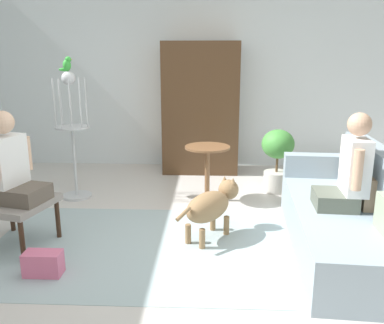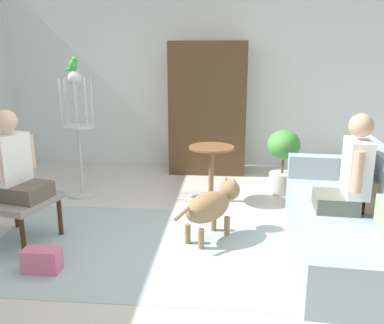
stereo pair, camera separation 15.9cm
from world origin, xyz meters
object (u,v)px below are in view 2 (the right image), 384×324
at_px(person_on_armchair, 15,164).
at_px(handbag, 42,260).
at_px(potted_plant, 283,157).
at_px(armoire_cabinet, 208,108).
at_px(armchair, 5,190).
at_px(couch, 350,219).
at_px(round_end_table, 211,164).
at_px(parrot, 73,64).
at_px(person_on_couch, 351,172).
at_px(bird_cage_stand, 79,134).
at_px(dog, 212,205).

relative_size(person_on_armchair, handbag, 2.73).
relative_size(potted_plant, armoire_cabinet, 0.43).
bearing_deg(armchair, couch, 0.67).
xyz_separation_m(person_on_armchair, round_end_table, (1.71, 1.28, -0.30)).
height_order(parrot, armoire_cabinet, armoire_cabinet).
bearing_deg(handbag, person_on_couch, 12.28).
xyz_separation_m(person_on_couch, parrot, (-2.85, 1.30, 0.86)).
xyz_separation_m(couch, armchair, (-3.12, -0.04, 0.18)).
bearing_deg(armoire_cabinet, person_on_armchair, -121.29).
bearing_deg(bird_cage_stand, armchair, -100.20).
bearing_deg(person_on_armchair, parrot, 86.21).
distance_m(couch, potted_plant, 1.65).
bearing_deg(person_on_armchair, round_end_table, 36.77).
xyz_separation_m(round_end_table, potted_plant, (0.88, 0.39, 0.01)).
relative_size(person_on_armchair, dog, 1.09).
distance_m(person_on_armchair, round_end_table, 2.16).
height_order(dog, handbag, dog).
height_order(bird_cage_stand, parrot, parrot).
distance_m(couch, armchair, 3.13).
relative_size(person_on_armchair, round_end_table, 1.19).
height_order(person_on_couch, bird_cage_stand, bird_cage_stand).
relative_size(person_on_couch, bird_cage_stand, 0.55).
distance_m(bird_cage_stand, armoire_cabinet, 1.98).
xyz_separation_m(armchair, round_end_table, (1.85, 1.24, -0.03)).
relative_size(person_on_couch, handbag, 2.84).
distance_m(round_end_table, dog, 1.03).
relative_size(round_end_table, bird_cage_stand, 0.44).
relative_size(bird_cage_stand, armoire_cabinet, 0.80).
height_order(armchair, dog, armchair).
xyz_separation_m(dog, handbag, (-1.33, -0.76, -0.23)).
bearing_deg(bird_cage_stand, potted_plant, 7.38).
distance_m(armoire_cabinet, handbag, 3.45).
relative_size(round_end_table, potted_plant, 0.83).
bearing_deg(armoire_cabinet, potted_plant, -43.78).
relative_size(armchair, person_on_armchair, 1.04).
xyz_separation_m(person_on_couch, bird_cage_stand, (-2.84, 1.30, 0.03)).
distance_m(armchair, handbag, 0.88).
bearing_deg(couch, round_end_table, 136.51).
relative_size(parrot, potted_plant, 0.21).
bearing_deg(person_on_armchair, armoire_cabinet, 58.71).
bearing_deg(potted_plant, dog, -120.64).
xyz_separation_m(person_on_couch, potted_plant, (-0.34, 1.63, -0.27)).
bearing_deg(bird_cage_stand, person_on_couch, -24.66).
relative_size(couch, bird_cage_stand, 1.40).
relative_size(person_on_couch, parrot, 4.92).
bearing_deg(potted_plant, armchair, -149.21).
height_order(armchair, person_on_couch, person_on_couch).
height_order(dog, parrot, parrot).
height_order(bird_cage_stand, armoire_cabinet, armoire_cabinet).
bearing_deg(parrot, armchair, -100.00).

